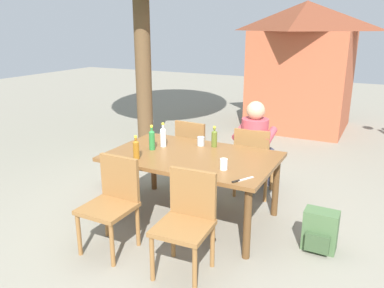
% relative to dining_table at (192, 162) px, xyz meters
% --- Properties ---
extents(ground_plane, '(24.00, 24.00, 0.00)m').
position_rel_dining_table_xyz_m(ground_plane, '(0.00, 0.00, -0.65)').
color(ground_plane, gray).
extents(dining_table, '(1.74, 1.09, 0.72)m').
position_rel_dining_table_xyz_m(dining_table, '(0.00, 0.00, 0.00)').
color(dining_table, brown).
rests_on(dining_table, ground_plane).
extents(chair_far_right, '(0.48, 0.48, 0.87)m').
position_rel_dining_table_xyz_m(chair_far_right, '(0.40, 0.85, -0.16)').
color(chair_far_right, olive).
rests_on(chair_far_right, ground_plane).
extents(chair_near_left, '(0.44, 0.44, 0.87)m').
position_rel_dining_table_xyz_m(chair_near_left, '(-0.39, -0.85, -0.16)').
color(chair_near_left, olive).
rests_on(chair_near_left, ground_plane).
extents(chair_far_left, '(0.46, 0.46, 0.87)m').
position_rel_dining_table_xyz_m(chair_far_left, '(-0.40, 0.85, -0.16)').
color(chair_far_left, olive).
rests_on(chair_far_left, ground_plane).
extents(chair_near_right, '(0.46, 0.46, 0.87)m').
position_rel_dining_table_xyz_m(chair_near_right, '(0.39, -0.85, -0.16)').
color(chair_near_right, olive).
rests_on(chair_near_right, ground_plane).
extents(person_in_white_shirt, '(0.47, 0.61, 1.18)m').
position_rel_dining_table_xyz_m(person_in_white_shirt, '(0.39, 0.96, 0.01)').
color(person_in_white_shirt, '#B7424C').
rests_on(person_in_white_shirt, ground_plane).
extents(bottle_olive, '(0.06, 0.06, 0.24)m').
position_rel_dining_table_xyz_m(bottle_olive, '(0.09, 0.37, 0.18)').
color(bottle_olive, '#566623').
rests_on(bottle_olive, dining_table).
extents(bottle_green, '(0.06, 0.06, 0.28)m').
position_rel_dining_table_xyz_m(bottle_green, '(-0.47, -0.04, 0.19)').
color(bottle_green, '#287A38').
rests_on(bottle_green, dining_table).
extents(bottle_clear, '(0.06, 0.06, 0.27)m').
position_rel_dining_table_xyz_m(bottle_clear, '(-0.42, 0.12, 0.19)').
color(bottle_clear, white).
rests_on(bottle_clear, dining_table).
extents(bottle_amber, '(0.06, 0.06, 0.24)m').
position_rel_dining_table_xyz_m(bottle_amber, '(-0.45, -0.36, 0.18)').
color(bottle_amber, '#996019').
rests_on(bottle_amber, dining_table).
extents(cup_steel, '(0.08, 0.08, 0.10)m').
position_rel_dining_table_xyz_m(cup_steel, '(-0.06, 0.34, 0.12)').
color(cup_steel, '#B2B7BC').
rests_on(cup_steel, dining_table).
extents(cup_white, '(0.07, 0.07, 0.11)m').
position_rel_dining_table_xyz_m(cup_white, '(0.46, -0.25, 0.13)').
color(cup_white, white).
rests_on(cup_white, dining_table).
extents(table_knife, '(0.13, 0.22, 0.01)m').
position_rel_dining_table_xyz_m(table_knife, '(0.70, -0.42, 0.08)').
color(table_knife, silver).
rests_on(table_knife, dining_table).
extents(backpack_by_near_side, '(0.31, 0.24, 0.39)m').
position_rel_dining_table_xyz_m(backpack_by_near_side, '(1.35, -0.03, -0.46)').
color(backpack_by_near_side, '#47663D').
rests_on(backpack_by_near_side, ground_plane).
extents(backpack_by_far_side, '(0.31, 0.22, 0.39)m').
position_rel_dining_table_xyz_m(backpack_by_far_side, '(-1.25, 0.28, -0.46)').
color(backpack_by_far_side, maroon).
rests_on(backpack_by_far_side, ground_plane).
extents(brick_kiosk, '(2.08, 2.01, 2.48)m').
position_rel_dining_table_xyz_m(brick_kiosk, '(0.15, 4.53, 0.65)').
color(brick_kiosk, '#B25638').
rests_on(brick_kiosk, ground_plane).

